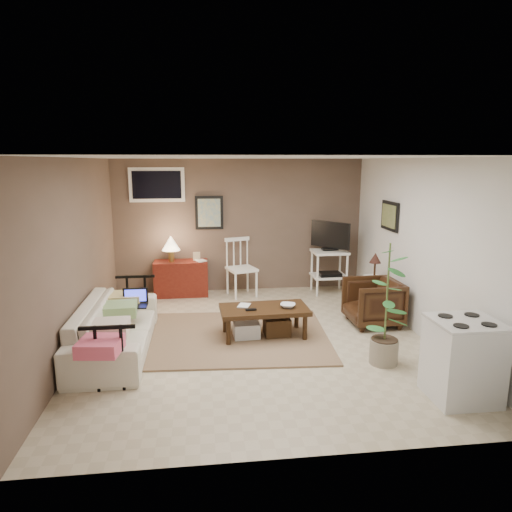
{
  "coord_description": "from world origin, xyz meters",
  "views": [
    {
      "loc": [
        -0.7,
        -5.72,
        2.36
      ],
      "look_at": [
        0.04,
        0.35,
        1.08
      ],
      "focal_mm": 32.0,
      "sensor_mm": 36.0,
      "label": 1
    }
  ],
  "objects": [
    {
      "name": "floor",
      "position": [
        0.0,
        0.0,
        0.0
      ],
      "size": [
        5.0,
        5.0,
        0.0
      ],
      "primitive_type": "plane",
      "color": "#C1B293",
      "rests_on": "ground"
    },
    {
      "name": "art_back",
      "position": [
        -0.55,
        2.48,
        1.45
      ],
      "size": [
        0.5,
        0.03,
        0.6
      ],
      "primitive_type": "cube",
      "color": "black"
    },
    {
      "name": "art_right",
      "position": [
        2.23,
        1.05,
        1.52
      ],
      "size": [
        0.03,
        0.6,
        0.45
      ],
      "primitive_type": "cube",
      "color": "black"
    },
    {
      "name": "window",
      "position": [
        -1.45,
        2.48,
        1.95
      ],
      "size": [
        0.96,
        0.03,
        0.6
      ],
      "primitive_type": "cube",
      "color": "white"
    },
    {
      "name": "rug",
      "position": [
        -0.27,
        0.14,
        0.01
      ],
      "size": [
        2.61,
        2.14,
        0.02
      ],
      "primitive_type": "cube",
      "rotation": [
        0.0,
        0.0,
        -0.06
      ],
      "color": "#8A7150",
      "rests_on": "floor"
    },
    {
      "name": "coffee_table",
      "position": [
        0.11,
        0.1,
        0.25
      ],
      "size": [
        1.2,
        0.66,
        0.45
      ],
      "color": "#321D0D",
      "rests_on": "floor"
    },
    {
      "name": "sofa",
      "position": [
        -1.8,
        -0.13,
        0.42
      ],
      "size": [
        0.62,
        2.14,
        0.84
      ],
      "primitive_type": "imported",
      "rotation": [
        0.0,
        0.0,
        1.57
      ],
      "color": "silver",
      "rests_on": "floor"
    },
    {
      "name": "sofa_pillows",
      "position": [
        -1.75,
        -0.38,
        0.51
      ],
      "size": [
        0.41,
        2.03,
        0.14
      ],
      "primitive_type": null,
      "color": "beige",
      "rests_on": "sofa"
    },
    {
      "name": "sofa_end_rails",
      "position": [
        -1.68,
        -0.13,
        0.36
      ],
      "size": [
        0.58,
        2.14,
        0.72
      ],
      "primitive_type": null,
      "color": "black",
      "rests_on": "floor"
    },
    {
      "name": "laptop",
      "position": [
        -1.59,
        0.24,
        0.54
      ],
      "size": [
        0.33,
        0.24,
        0.22
      ],
      "color": "black",
      "rests_on": "sofa"
    },
    {
      "name": "red_console",
      "position": [
        -1.09,
        2.24,
        0.37
      ],
      "size": [
        0.94,
        0.42,
        1.08
      ],
      "color": "maroon",
      "rests_on": "floor"
    },
    {
      "name": "spindle_chair",
      "position": [
        -0.01,
        2.12,
        0.48
      ],
      "size": [
        0.58,
        0.58,
        1.02
      ],
      "color": "white",
      "rests_on": "floor"
    },
    {
      "name": "tv_stand",
      "position": [
        1.59,
        2.09,
        0.69
      ],
      "size": [
        0.61,
        0.62,
        1.3
      ],
      "color": "white",
      "rests_on": "floor"
    },
    {
      "name": "side_table",
      "position": [
        1.98,
        0.93,
        0.6
      ],
      "size": [
        0.36,
        0.36,
        0.97
      ],
      "color": "white",
      "rests_on": "floor"
    },
    {
      "name": "armchair",
      "position": [
        1.77,
        0.41,
        0.37
      ],
      "size": [
        0.7,
        0.74,
        0.74
      ],
      "primitive_type": "imported",
      "rotation": [
        0.0,
        0.0,
        -1.54
      ],
      "color": "black",
      "rests_on": "floor"
    },
    {
      "name": "potted_plant",
      "position": [
        1.41,
        -0.89,
        0.79
      ],
      "size": [
        0.37,
        0.37,
        1.48
      ],
      "color": "gray",
      "rests_on": "floor"
    },
    {
      "name": "stove",
      "position": [
        1.86,
        -1.76,
        0.42
      ],
      "size": [
        0.64,
        0.6,
        0.84
      ],
      "color": "silver",
      "rests_on": "floor"
    },
    {
      "name": "bowl",
      "position": [
        0.44,
        0.07,
        0.52
      ],
      "size": [
        0.21,
        0.11,
        0.2
      ],
      "primitive_type": "imported",
      "rotation": [
        0.0,
        0.0,
        -0.32
      ],
      "color": "#321D0D",
      "rests_on": "coffee_table"
    },
    {
      "name": "book_table",
      "position": [
        -0.22,
        0.21,
        0.53
      ],
      "size": [
        0.15,
        0.07,
        0.21
      ],
      "primitive_type": "imported",
      "rotation": [
        0.0,
        0.0,
        -0.34
      ],
      "color": "#321D0D",
      "rests_on": "coffee_table"
    },
    {
      "name": "book_console",
      "position": [
        -0.79,
        2.15,
        0.73
      ],
      "size": [
        0.16,
        0.08,
        0.22
      ],
      "primitive_type": "imported",
      "rotation": [
        0.0,
        0.0,
        0.39
      ],
      "color": "#321D0D",
      "rests_on": "red_console"
    }
  ]
}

